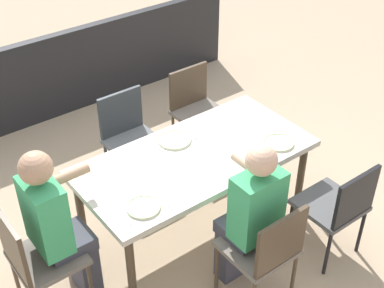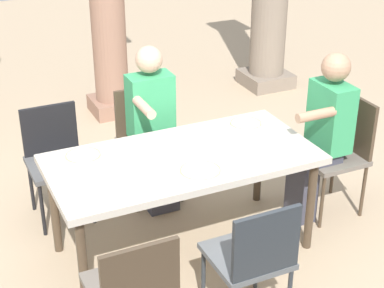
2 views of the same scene
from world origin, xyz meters
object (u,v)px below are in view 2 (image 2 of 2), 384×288
(chair_head_east, at_px, (341,147))
(diner_woman_green, at_px, (322,132))
(chair_west_north, at_px, (55,155))
(dining_table, at_px, (183,165))
(diner_man_white, at_px, (154,124))
(chair_mid_south, at_px, (254,255))
(chair_mid_north, at_px, (146,135))
(plate_2, at_px, (246,123))
(plate_0, at_px, (83,155))
(plate_1, at_px, (200,171))

(chair_head_east, relative_size, diner_woman_green, 0.71)
(chair_west_north, height_order, chair_head_east, chair_head_east)
(dining_table, relative_size, diner_man_white, 1.39)
(chair_head_east, height_order, diner_man_white, diner_man_white)
(chair_mid_south, bearing_deg, chair_west_north, 113.25)
(chair_mid_north, distance_m, diner_man_white, 0.25)
(chair_head_east, height_order, diner_woman_green, diner_woman_green)
(diner_woman_green, height_order, diner_man_white, diner_woman_green)
(diner_man_white, bearing_deg, chair_mid_south, -89.89)
(chair_west_north, xyz_separation_m, chair_head_east, (1.98, -0.85, 0.03))
(dining_table, height_order, plate_2, plate_2)
(dining_table, bearing_deg, plate_0, 155.80)
(chair_west_north, height_order, diner_man_white, diner_man_white)
(chair_mid_north, bearing_deg, chair_mid_south, -90.00)
(diner_woman_green, bearing_deg, dining_table, 179.85)
(dining_table, distance_m, plate_0, 0.66)
(dining_table, height_order, plate_1, plate_1)
(dining_table, height_order, plate_0, plate_0)
(chair_mid_north, height_order, plate_0, chair_mid_north)
(plate_1, bearing_deg, plate_2, 39.30)
(chair_mid_south, bearing_deg, dining_table, 94.32)
(chair_west_north, bearing_deg, dining_table, -51.89)
(chair_west_north, height_order, diner_woman_green, diner_woman_green)
(plate_0, distance_m, plate_1, 0.80)
(chair_head_east, distance_m, plate_1, 1.34)
(chair_mid_north, relative_size, plate_0, 3.77)
(chair_mid_south, height_order, plate_1, chair_mid_south)
(chair_mid_north, relative_size, chair_head_east, 0.95)
(chair_mid_north, xyz_separation_m, diner_woman_green, (1.06, -0.86, 0.18))
(diner_woman_green, xyz_separation_m, plate_2, (-0.50, 0.26, 0.06))
(chair_head_east, bearing_deg, chair_west_north, 156.75)
(plate_0, distance_m, plate_2, 1.23)
(diner_woman_green, relative_size, plate_0, 5.60)
(plate_1, xyz_separation_m, plate_2, (0.61, 0.50, 0.00))
(diner_man_white, relative_size, plate_1, 4.96)
(plate_0, bearing_deg, chair_head_east, -8.03)
(chair_mid_north, height_order, plate_2, chair_mid_north)
(chair_head_east, bearing_deg, dining_table, 180.00)
(diner_woman_green, bearing_deg, plate_0, 171.01)
(plate_0, bearing_deg, plate_1, -39.81)
(chair_west_north, relative_size, chair_head_east, 0.93)
(chair_west_north, bearing_deg, chair_mid_north, 0.07)
(chair_west_north, bearing_deg, plate_2, -24.70)
(chair_west_north, height_order, plate_2, chair_west_north)
(dining_table, xyz_separation_m, plate_2, (0.63, 0.26, 0.08))
(chair_west_north, relative_size, plate_1, 3.30)
(dining_table, bearing_deg, chair_mid_north, 85.68)
(chair_west_north, height_order, plate_0, chair_west_north)
(chair_mid_north, relative_size, plate_2, 3.83)
(plate_0, bearing_deg, chair_mid_south, -59.35)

